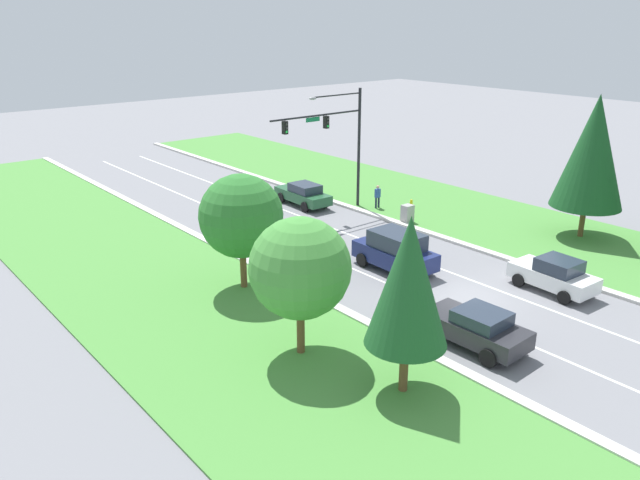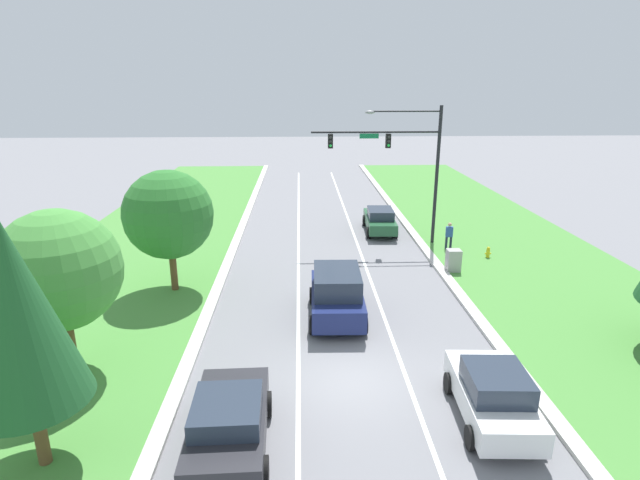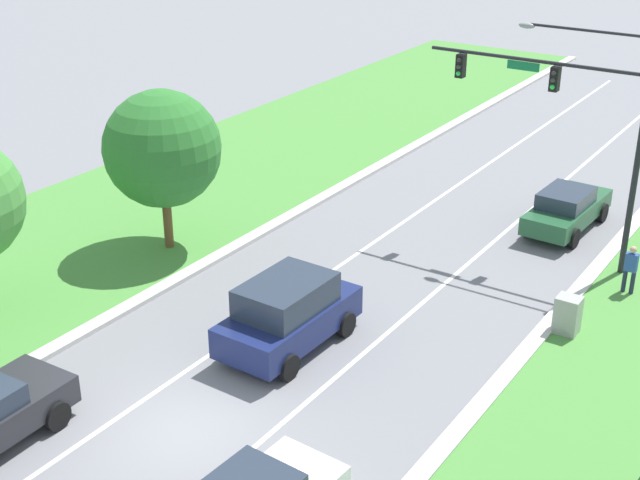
{
  "view_description": "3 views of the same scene",
  "coord_description": "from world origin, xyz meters",
  "px_view_note": "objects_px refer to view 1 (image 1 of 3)",
  "views": [
    {
      "loc": [
        -22.83,
        -16.3,
        12.62
      ],
      "look_at": [
        -1.94,
        8.76,
        0.95
      ],
      "focal_mm": 35.0,
      "sensor_mm": 36.0,
      "label": 1
    },
    {
      "loc": [
        -1.66,
        -14.25,
        9.35
      ],
      "look_at": [
        -0.65,
        10.66,
        1.54
      ],
      "focal_mm": 28.0,
      "sensor_mm": 36.0,
      "label": 2
    },
    {
      "loc": [
        12.7,
        -13.27,
        13.32
      ],
      "look_at": [
        -1.97,
        8.96,
        1.29
      ],
      "focal_mm": 50.0,
      "sensor_mm": 36.0,
      "label": 3
    }
  ],
  "objects_px": {
    "pedestrian": "(378,196)",
    "conifer_mid_left_tree": "(408,282)",
    "conifer_near_right_tree": "(593,152)",
    "forest_sedan": "(303,194)",
    "oak_near_left_tree": "(241,216)",
    "charcoal_sedan": "(476,327)",
    "white_sedan": "(554,275)",
    "utility_cabinet": "(407,214)",
    "fire_hydrant": "(411,204)",
    "traffic_signal_mast": "(336,133)",
    "oak_far_left_tree": "(300,268)",
    "navy_suv": "(395,251)"
  },
  "relations": [
    {
      "from": "charcoal_sedan",
      "to": "conifer_near_right_tree",
      "type": "height_order",
      "value": "conifer_near_right_tree"
    },
    {
      "from": "utility_cabinet",
      "to": "pedestrian",
      "type": "distance_m",
      "value": 3.63
    },
    {
      "from": "traffic_signal_mast",
      "to": "oak_far_left_tree",
      "type": "distance_m",
      "value": 19.4
    },
    {
      "from": "pedestrian",
      "to": "conifer_mid_left_tree",
      "type": "relative_size",
      "value": 0.26
    },
    {
      "from": "charcoal_sedan",
      "to": "forest_sedan",
      "type": "bearing_deg",
      "value": 69.05
    },
    {
      "from": "conifer_near_right_tree",
      "to": "traffic_signal_mast",
      "type": "bearing_deg",
      "value": 120.49
    },
    {
      "from": "forest_sedan",
      "to": "utility_cabinet",
      "type": "relative_size",
      "value": 3.89
    },
    {
      "from": "pedestrian",
      "to": "conifer_near_right_tree",
      "type": "xyz_separation_m",
      "value": [
        5.28,
        -12.17,
        4.34
      ]
    },
    {
      "from": "charcoal_sedan",
      "to": "navy_suv",
      "type": "xyz_separation_m",
      "value": [
        3.41,
        7.75,
        0.23
      ]
    },
    {
      "from": "navy_suv",
      "to": "conifer_near_right_tree",
      "type": "height_order",
      "value": "conifer_near_right_tree"
    },
    {
      "from": "charcoal_sedan",
      "to": "conifer_mid_left_tree",
      "type": "height_order",
      "value": "conifer_mid_left_tree"
    },
    {
      "from": "forest_sedan",
      "to": "fire_hydrant",
      "type": "relative_size",
      "value": 6.81
    },
    {
      "from": "oak_near_left_tree",
      "to": "conifer_mid_left_tree",
      "type": "height_order",
      "value": "conifer_mid_left_tree"
    },
    {
      "from": "pedestrian",
      "to": "oak_far_left_tree",
      "type": "distance_m",
      "value": 20.65
    },
    {
      "from": "utility_cabinet",
      "to": "conifer_near_right_tree",
      "type": "relative_size",
      "value": 0.14
    },
    {
      "from": "charcoal_sedan",
      "to": "oak_far_left_tree",
      "type": "bearing_deg",
      "value": 143.39
    },
    {
      "from": "forest_sedan",
      "to": "conifer_mid_left_tree",
      "type": "height_order",
      "value": "conifer_mid_left_tree"
    },
    {
      "from": "conifer_mid_left_tree",
      "to": "conifer_near_right_tree",
      "type": "bearing_deg",
      "value": 12.4
    },
    {
      "from": "charcoal_sedan",
      "to": "forest_sedan",
      "type": "distance_m",
      "value": 21.52
    },
    {
      "from": "pedestrian",
      "to": "conifer_mid_left_tree",
      "type": "height_order",
      "value": "conifer_mid_left_tree"
    },
    {
      "from": "forest_sedan",
      "to": "oak_near_left_tree",
      "type": "distance_m",
      "value": 14.87
    },
    {
      "from": "charcoal_sedan",
      "to": "conifer_mid_left_tree",
      "type": "xyz_separation_m",
      "value": [
        -4.67,
        -0.36,
        3.41
      ]
    },
    {
      "from": "oak_far_left_tree",
      "to": "conifer_mid_left_tree",
      "type": "bearing_deg",
      "value": -75.65
    },
    {
      "from": "navy_suv",
      "to": "oak_far_left_tree",
      "type": "xyz_separation_m",
      "value": [
        -9.21,
        -3.68,
        2.58
      ]
    },
    {
      "from": "forest_sedan",
      "to": "utility_cabinet",
      "type": "bearing_deg",
      "value": -68.02
    },
    {
      "from": "traffic_signal_mast",
      "to": "white_sedan",
      "type": "height_order",
      "value": "traffic_signal_mast"
    },
    {
      "from": "utility_cabinet",
      "to": "conifer_near_right_tree",
      "type": "xyz_separation_m",
      "value": [
        6.06,
        -8.64,
        4.66
      ]
    },
    {
      "from": "pedestrian",
      "to": "fire_hydrant",
      "type": "relative_size",
      "value": 2.41
    },
    {
      "from": "oak_far_left_tree",
      "to": "conifer_mid_left_tree",
      "type": "height_order",
      "value": "conifer_mid_left_tree"
    },
    {
      "from": "traffic_signal_mast",
      "to": "conifer_near_right_tree",
      "type": "distance_m",
      "value": 15.69
    },
    {
      "from": "white_sedan",
      "to": "utility_cabinet",
      "type": "relative_size",
      "value": 3.43
    },
    {
      "from": "oak_near_left_tree",
      "to": "oak_far_left_tree",
      "type": "bearing_deg",
      "value": -104.71
    },
    {
      "from": "traffic_signal_mast",
      "to": "conifer_mid_left_tree",
      "type": "xyz_separation_m",
      "value": [
        -12.59,
        -18.04,
        -1.18
      ]
    },
    {
      "from": "charcoal_sedan",
      "to": "fire_hydrant",
      "type": "relative_size",
      "value": 6.21
    },
    {
      "from": "white_sedan",
      "to": "conifer_near_right_tree",
      "type": "distance_m",
      "value": 10.09
    },
    {
      "from": "utility_cabinet",
      "to": "pedestrian",
      "type": "bearing_deg",
      "value": 77.51
    },
    {
      "from": "conifer_mid_left_tree",
      "to": "oak_near_left_tree",
      "type": "bearing_deg",
      "value": 86.67
    },
    {
      "from": "charcoal_sedan",
      "to": "utility_cabinet",
      "type": "relative_size",
      "value": 3.55
    },
    {
      "from": "oak_near_left_tree",
      "to": "oak_far_left_tree",
      "type": "xyz_separation_m",
      "value": [
        -1.79,
        -6.83,
        -0.05
      ]
    },
    {
      "from": "white_sedan",
      "to": "fire_hydrant",
      "type": "distance_m",
      "value": 14.73
    },
    {
      "from": "pedestrian",
      "to": "fire_hydrant",
      "type": "bearing_deg",
      "value": 141.61
    },
    {
      "from": "charcoal_sedan",
      "to": "oak_near_left_tree",
      "type": "bearing_deg",
      "value": 108.67
    },
    {
      "from": "fire_hydrant",
      "to": "conifer_mid_left_tree",
      "type": "height_order",
      "value": "conifer_mid_left_tree"
    },
    {
      "from": "conifer_near_right_tree",
      "to": "oak_far_left_tree",
      "type": "height_order",
      "value": "conifer_near_right_tree"
    },
    {
      "from": "traffic_signal_mast",
      "to": "white_sedan",
      "type": "xyz_separation_m",
      "value": [
        -0.52,
        -16.73,
        -4.59
      ]
    },
    {
      "from": "pedestrian",
      "to": "utility_cabinet",
      "type": "bearing_deg",
      "value": 79.56
    },
    {
      "from": "charcoal_sedan",
      "to": "fire_hydrant",
      "type": "bearing_deg",
      "value": 48.51
    },
    {
      "from": "conifer_near_right_tree",
      "to": "oak_far_left_tree",
      "type": "relative_size",
      "value": 1.52
    },
    {
      "from": "white_sedan",
      "to": "charcoal_sedan",
      "type": "height_order",
      "value": "white_sedan"
    },
    {
      "from": "white_sedan",
      "to": "utility_cabinet",
      "type": "distance_m",
      "value": 12.1
    }
  ]
}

